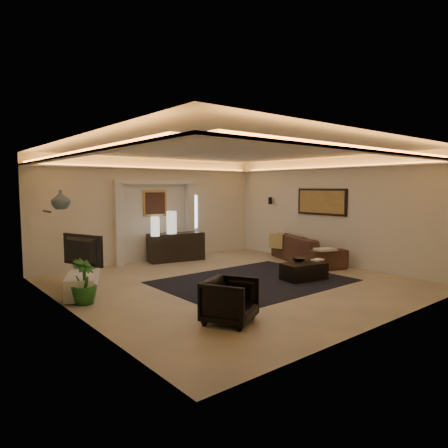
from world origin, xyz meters
TOP-DOWN VIEW (x-y plane):
  - floor at (0.00, 0.00)m, footprint 7.00×7.00m
  - ceiling at (0.00, 0.00)m, footprint 7.00×7.00m
  - wall_back at (0.00, 3.50)m, footprint 7.00×0.00m
  - wall_front at (0.00, -3.50)m, footprint 7.00×0.00m
  - wall_left at (-3.50, 0.00)m, footprint 0.00×7.00m
  - wall_right at (3.50, 0.00)m, footprint 0.00×7.00m
  - cove_soffit at (0.00, 0.00)m, footprint 7.00×7.00m
  - daylight_slit at (1.35, 3.48)m, footprint 0.25×0.03m
  - area_rug at (0.40, -0.20)m, footprint 4.00×3.00m
  - pilaster_left at (-1.15, 3.40)m, footprint 0.22×0.20m
  - pilaster_right at (1.15, 3.40)m, footprint 0.22×0.20m
  - alcove_header at (0.00, 3.40)m, footprint 2.52×0.20m
  - painting_frame at (0.00, 3.47)m, footprint 0.74×0.04m
  - painting_canvas at (0.00, 3.44)m, footprint 0.62×0.02m
  - art_panel_frame at (3.47, 0.30)m, footprint 0.04×1.64m
  - art_panel_gold at (3.44, 0.30)m, footprint 0.02×1.50m
  - wall_sconce at (3.38, 2.20)m, footprint 0.12×0.12m
  - wall_niche at (-3.44, 1.40)m, footprint 0.10×0.55m
  - console at (0.42, 3.03)m, footprint 1.66×0.81m
  - lamp_left at (-0.38, 2.81)m, footprint 0.29×0.29m
  - lamp_right at (0.27, 3.03)m, footprint 0.36×0.36m
  - media_ledge at (-2.81, 1.49)m, footprint 1.37×2.17m
  - tv at (-2.76, 1.88)m, footprint 1.15×0.55m
  - figurine at (-2.78, 2.42)m, footprint 0.19×0.19m
  - ginger_jar at (-3.15, 1.64)m, footprint 0.39×0.39m
  - plant at (-3.15, 0.50)m, footprint 0.63×0.63m
  - sofa at (3.15, 0.54)m, footprint 2.73×1.85m
  - throw_blanket at (2.57, -0.52)m, footprint 0.56×0.50m
  - throw_pillow at (2.78, 1.35)m, footprint 0.24×0.44m
  - coffee_table at (1.39, -0.81)m, footprint 1.08×0.73m
  - bowl at (1.53, -0.54)m, footprint 0.39×0.39m
  - magazine at (1.89, -0.81)m, footprint 0.28×0.20m
  - armchair at (-1.76, -1.94)m, footprint 1.01×1.02m

SIDE VIEW (x-z plane):
  - floor at x=0.00m, z-range 0.00..0.00m
  - area_rug at x=0.40m, z-range 0.00..0.01m
  - coffee_table at x=1.39m, z-range 0.02..0.39m
  - media_ledge at x=-2.81m, z-range 0.02..0.43m
  - armchair at x=-1.76m, z-range 0.00..0.69m
  - sofa at x=3.15m, z-range 0.00..0.74m
  - console at x=0.42m, z-range 0.00..0.80m
  - plant at x=-3.15m, z-range 0.00..0.82m
  - magazine at x=1.89m, z-range 0.41..0.44m
  - bowl at x=1.53m, z-range 0.41..0.49m
  - throw_blanket at x=2.57m, z-range 0.52..0.58m
  - throw_pillow at x=2.78m, z-range 0.34..0.76m
  - figurine at x=-2.78m, z-range 0.44..0.84m
  - tv at x=-2.76m, z-range 0.45..1.12m
  - lamp_left at x=-0.38m, z-range 0.83..1.35m
  - lamp_right at x=0.27m, z-range 0.77..1.41m
  - pilaster_left at x=-1.15m, z-range 0.00..2.20m
  - pilaster_right at x=1.15m, z-range 0.00..2.20m
  - daylight_slit at x=1.35m, z-range 0.85..1.85m
  - wall_back at x=0.00m, z-range -2.05..4.95m
  - wall_front at x=0.00m, z-range -2.05..4.95m
  - wall_left at x=-3.50m, z-range -2.05..4.95m
  - wall_right at x=3.50m, z-range -2.05..4.95m
  - painting_frame at x=0.00m, z-range 1.28..2.02m
  - painting_canvas at x=0.00m, z-range 1.34..1.96m
  - wall_niche at x=-3.44m, z-range 1.63..1.67m
  - wall_sconce at x=3.38m, z-range 1.57..1.79m
  - art_panel_gold at x=3.44m, z-range 1.39..2.01m
  - art_panel_frame at x=3.47m, z-range 1.33..2.07m
  - ginger_jar at x=-3.15m, z-range 1.67..2.05m
  - alcove_header at x=0.00m, z-range 2.19..2.31m
  - cove_soffit at x=0.00m, z-range 2.60..2.64m
  - ceiling at x=0.00m, z-range 2.90..2.90m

